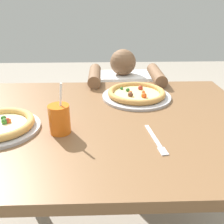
{
  "coord_description": "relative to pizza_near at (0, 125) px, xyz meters",
  "views": [
    {
      "loc": [
        -0.02,
        -0.93,
        1.21
      ],
      "look_at": [
        0.01,
        -0.01,
        0.78
      ],
      "focal_mm": 40.41,
      "sensor_mm": 36.0,
      "label": 1
    }
  ],
  "objects": [
    {
      "name": "fork",
      "position": [
        0.57,
        -0.1,
        -0.02
      ],
      "size": [
        0.05,
        0.2,
        0.0
      ],
      "color": "silver",
      "rests_on": "dining_table"
    },
    {
      "name": "pizza_near",
      "position": [
        0.0,
        0.0,
        0.0
      ],
      "size": [
        0.29,
        0.29,
        0.04
      ],
      "color": "#B7B7BC",
      "rests_on": "dining_table"
    },
    {
      "name": "pizza_far",
      "position": [
        0.55,
        0.31,
        -0.0
      ],
      "size": [
        0.34,
        0.34,
        0.04
      ],
      "color": "#B7B7BC",
      "rests_on": "dining_table"
    },
    {
      "name": "dining_table",
      "position": [
        0.41,
        0.09,
        -0.13
      ],
      "size": [
        1.23,
        0.94,
        0.75
      ],
      "color": "brown",
      "rests_on": "ground"
    },
    {
      "name": "diner_seated",
      "position": [
        0.52,
        0.8,
        -0.38
      ],
      "size": [
        0.43,
        0.53,
        0.89
      ],
      "color": "#333847",
      "rests_on": "ground"
    },
    {
      "name": "drink_cup_colored",
      "position": [
        0.23,
        -0.02,
        0.04
      ],
      "size": [
        0.08,
        0.08,
        0.19
      ],
      "color": "orange",
      "rests_on": "dining_table"
    }
  ]
}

